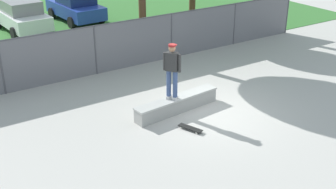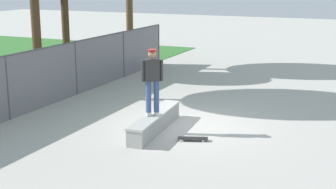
# 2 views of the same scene
# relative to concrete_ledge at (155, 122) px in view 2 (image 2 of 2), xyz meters

# --- Properties ---
(ground_plane) EXTENTS (80.00, 80.00, 0.00)m
(ground_plane) POSITION_rel_concrete_ledge_xyz_m (0.98, -0.63, -0.26)
(ground_plane) COLOR #ADAAA3
(concrete_ledge) EXTENTS (3.19, 0.78, 0.51)m
(concrete_ledge) POSITION_rel_concrete_ledge_xyz_m (0.00, 0.00, 0.00)
(concrete_ledge) COLOR #999993
(concrete_ledge) RESTS_ON ground
(skateboarder) EXTENTS (0.42, 0.51, 1.84)m
(skateboarder) POSITION_rel_concrete_ledge_xyz_m (-0.22, -0.03, 1.28)
(skateboarder) COLOR beige
(skateboarder) RESTS_ON concrete_ledge
(skateboard) EXTENTS (0.47, 0.82, 0.09)m
(skateboard) POSITION_rel_concrete_ledge_xyz_m (-0.38, -1.29, -0.18)
(skateboard) COLOR black
(skateboard) RESTS_ON ground
(chainlink_fence) EXTENTS (17.92, 0.07, 1.99)m
(chainlink_fence) POSITION_rel_concrete_ledge_xyz_m (0.98, 4.52, 0.82)
(chainlink_fence) COLOR #4C4C51
(chainlink_fence) RESTS_ON ground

